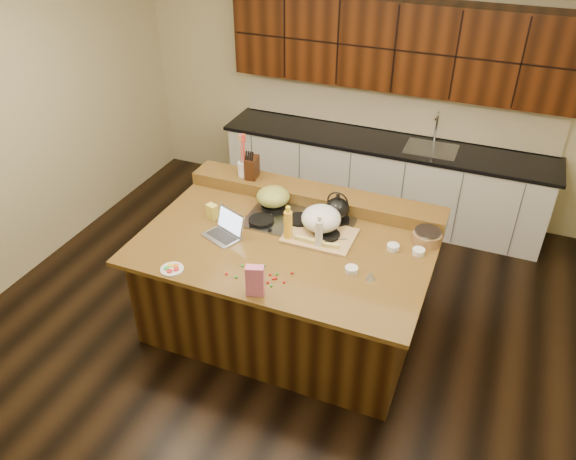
% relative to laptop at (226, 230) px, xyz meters
% --- Properties ---
extents(room, '(5.52, 5.02, 2.72)m').
position_rel_laptop_xyz_m(room, '(0.50, 0.11, 0.37)').
color(room, black).
rests_on(room, ground).
extents(island, '(2.40, 1.60, 0.92)m').
position_rel_laptop_xyz_m(island, '(0.50, 0.11, -0.51)').
color(island, black).
rests_on(island, ground).
extents(back_ledge, '(2.40, 0.30, 0.12)m').
position_rel_laptop_xyz_m(back_ledge, '(0.50, 0.81, 0.00)').
color(back_ledge, black).
rests_on(back_ledge, island).
extents(cooktop, '(0.92, 0.52, 0.05)m').
position_rel_laptop_xyz_m(cooktop, '(0.50, 0.41, -0.04)').
color(cooktop, gray).
rests_on(cooktop, island).
extents(back_counter, '(3.70, 0.66, 2.40)m').
position_rel_laptop_xyz_m(back_counter, '(0.80, 2.33, 0.01)').
color(back_counter, silver).
rests_on(back_counter, ground).
extents(kettle, '(0.23, 0.23, 0.19)m').
position_rel_laptop_xyz_m(kettle, '(0.80, 0.54, 0.08)').
color(kettle, black).
rests_on(kettle, cooktop).
extents(green_bowl, '(0.31, 0.31, 0.16)m').
position_rel_laptop_xyz_m(green_bowl, '(0.20, 0.54, 0.07)').
color(green_bowl, olive).
rests_on(green_bowl, cooktop).
extents(laptop, '(0.37, 0.34, 0.21)m').
position_rel_laptop_xyz_m(laptop, '(0.00, 0.00, 0.00)').
color(laptop, '#B7B7BC').
rests_on(laptop, island).
extents(oil_bottle, '(0.08, 0.08, 0.27)m').
position_rel_laptop_xyz_m(oil_bottle, '(0.51, 0.14, 0.08)').
color(oil_bottle, gold).
rests_on(oil_bottle, island).
extents(vinegar_bottle, '(0.07, 0.07, 0.25)m').
position_rel_laptop_xyz_m(vinegar_bottle, '(0.78, 0.13, 0.07)').
color(vinegar_bottle, silver).
rests_on(vinegar_bottle, island).
extents(wooden_tray, '(0.57, 0.46, 0.23)m').
position_rel_laptop_xyz_m(wooden_tray, '(0.72, 0.33, 0.05)').
color(wooden_tray, tan).
rests_on(wooden_tray, island).
extents(ramekin_a, '(0.13, 0.13, 0.04)m').
position_rel_laptop_xyz_m(ramekin_a, '(1.12, -0.08, -0.03)').
color(ramekin_a, white).
rests_on(ramekin_a, island).
extents(ramekin_b, '(0.12, 0.12, 0.04)m').
position_rel_laptop_xyz_m(ramekin_b, '(1.34, 0.33, -0.03)').
color(ramekin_b, white).
rests_on(ramekin_b, island).
extents(ramekin_c, '(0.13, 0.13, 0.04)m').
position_rel_laptop_xyz_m(ramekin_c, '(1.55, 0.35, -0.03)').
color(ramekin_c, white).
rests_on(ramekin_c, island).
extents(strainer_bowl, '(0.26, 0.26, 0.09)m').
position_rel_laptop_xyz_m(strainer_bowl, '(1.58, 0.54, -0.01)').
color(strainer_bowl, '#996B3F').
rests_on(strainer_bowl, island).
extents(kitchen_timer, '(0.08, 0.08, 0.07)m').
position_rel_laptop_xyz_m(kitchen_timer, '(1.28, -0.11, -0.02)').
color(kitchen_timer, silver).
rests_on(kitchen_timer, island).
extents(pink_bag, '(0.15, 0.11, 0.24)m').
position_rel_laptop_xyz_m(pink_bag, '(0.55, -0.59, 0.07)').
color(pink_bag, '#D9668F').
rests_on(pink_bag, island).
extents(candy_plate, '(0.22, 0.22, 0.01)m').
position_rel_laptop_xyz_m(candy_plate, '(-0.17, -0.58, -0.05)').
color(candy_plate, white).
rests_on(candy_plate, island).
extents(package_box, '(0.11, 0.10, 0.13)m').
position_rel_laptop_xyz_m(package_box, '(-0.23, 0.19, 0.01)').
color(package_box, '#D5C84B').
rests_on(package_box, island).
extents(utensil_crock, '(0.15, 0.15, 0.14)m').
position_rel_laptop_xyz_m(utensil_crock, '(-0.22, 0.81, 0.13)').
color(utensil_crock, white).
rests_on(utensil_crock, back_ledge).
extents(knife_block, '(0.12, 0.18, 0.20)m').
position_rel_laptop_xyz_m(knife_block, '(-0.13, 0.81, 0.17)').
color(knife_block, black).
rests_on(knife_block, back_ledge).
extents(gumdrop_0, '(0.02, 0.02, 0.02)m').
position_rel_laptop_xyz_m(gumdrop_0, '(0.56, -0.36, -0.05)').
color(gumdrop_0, red).
rests_on(gumdrop_0, island).
extents(gumdrop_1, '(0.02, 0.02, 0.02)m').
position_rel_laptop_xyz_m(gumdrop_1, '(0.34, -0.48, -0.05)').
color(gumdrop_1, '#198C26').
rests_on(gumdrop_1, island).
extents(gumdrop_2, '(0.02, 0.02, 0.02)m').
position_rel_laptop_xyz_m(gumdrop_2, '(0.69, -0.40, -0.05)').
color(gumdrop_2, red).
rests_on(gumdrop_2, island).
extents(gumdrop_3, '(0.02, 0.02, 0.02)m').
position_rel_laptop_xyz_m(gumdrop_3, '(0.32, -0.34, -0.05)').
color(gumdrop_3, '#198C26').
rests_on(gumdrop_3, island).
extents(gumdrop_4, '(0.02, 0.02, 0.02)m').
position_rel_laptop_xyz_m(gumdrop_4, '(0.25, -0.48, -0.05)').
color(gumdrop_4, red).
rests_on(gumdrop_4, island).
extents(gumdrop_5, '(0.02, 0.02, 0.02)m').
position_rel_laptop_xyz_m(gumdrop_5, '(0.62, -0.48, -0.05)').
color(gumdrop_5, '#198C26').
rests_on(gumdrop_5, island).
extents(gumdrop_6, '(0.02, 0.02, 0.02)m').
position_rel_laptop_xyz_m(gumdrop_6, '(0.58, -0.45, -0.05)').
color(gumdrop_6, red).
rests_on(gumdrop_6, island).
extents(gumdrop_7, '(0.02, 0.02, 0.02)m').
position_rel_laptop_xyz_m(gumdrop_7, '(0.56, -0.51, -0.05)').
color(gumdrop_7, '#198C26').
rests_on(gumdrop_7, island).
extents(gumdrop_8, '(0.02, 0.02, 0.02)m').
position_rel_laptop_xyz_m(gumdrop_8, '(0.62, -0.38, -0.05)').
color(gumdrop_8, red).
rests_on(gumdrop_8, island).
extents(gumdrop_9, '(0.02, 0.02, 0.02)m').
position_rel_laptop_xyz_m(gumdrop_9, '(0.50, -0.45, -0.05)').
color(gumdrop_9, '#198C26').
rests_on(gumdrop_9, island).
extents(gumdrop_10, '(0.02, 0.02, 0.02)m').
position_rel_laptop_xyz_m(gumdrop_10, '(0.71, -0.28, -0.05)').
color(gumdrop_10, red).
rests_on(gumdrop_10, island).
extents(gumdrop_11, '(0.02, 0.02, 0.02)m').
position_rel_laptop_xyz_m(gumdrop_11, '(0.61, -0.33, -0.05)').
color(gumdrop_11, '#198C26').
rests_on(gumdrop_11, island).
extents(gumdrop_12, '(0.02, 0.02, 0.02)m').
position_rel_laptop_xyz_m(gumdrop_12, '(0.49, -0.35, -0.05)').
color(gumdrop_12, red).
rests_on(gumdrop_12, island).
extents(gumdrop_13, '(0.02, 0.02, 0.02)m').
position_rel_laptop_xyz_m(gumdrop_13, '(0.47, -0.27, -0.05)').
color(gumdrop_13, '#198C26').
rests_on(gumdrop_13, island).
extents(gumdrop_14, '(0.02, 0.02, 0.02)m').
position_rel_laptop_xyz_m(gumdrop_14, '(0.60, -0.40, -0.05)').
color(gumdrop_14, red).
rests_on(gumdrop_14, island).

